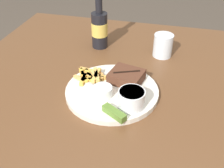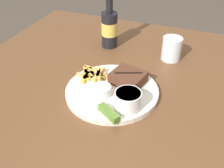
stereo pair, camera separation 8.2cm
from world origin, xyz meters
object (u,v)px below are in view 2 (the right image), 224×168
beer_bottle (109,28)px  drinking_glass (172,49)px  pickle_spear (109,113)px  dipping_sauce_cup (102,90)px  dinner_plate (112,91)px  fork_utensil (91,82)px  steak_portion (128,78)px  coleslaw_cup (128,99)px

beer_bottle → drinking_glass: size_ratio=2.62×
pickle_spear → beer_bottle: 0.46m
beer_bottle → dipping_sauce_cup: bearing=-72.4°
dinner_plate → fork_utensil: fork_utensil is taller
steak_portion → drinking_glass: (0.10, 0.23, 0.01)m
dipping_sauce_cup → pickle_spear: dipping_sauce_cup is taller
fork_utensil → beer_bottle: bearing=106.6°
coleslaw_cup → fork_utensil: size_ratio=0.58×
steak_portion → dipping_sauce_cup: 0.11m
dipping_sauce_cup → dinner_plate: bearing=62.7°
steak_portion → drinking_glass: bearing=67.3°
drinking_glass → steak_portion: bearing=-112.7°
dinner_plate → pickle_spear: size_ratio=3.83×
dipping_sauce_cup → beer_bottle: (-0.11, 0.34, 0.05)m
steak_portion → beer_bottle: 0.30m
coleslaw_cup → dipping_sauce_cup: bearing=163.1°
dinner_plate → steak_portion: steak_portion is taller
drinking_glass → coleslaw_cup: bearing=-99.4°
pickle_spear → drinking_glass: 0.42m
dipping_sauce_cup → drinking_glass: 0.36m
dinner_plate → coleslaw_cup: 0.11m
dinner_plate → pickle_spear: (0.04, -0.12, 0.02)m
dipping_sauce_cup → fork_utensil: (-0.06, 0.05, -0.02)m
dinner_plate → dipping_sauce_cup: 0.05m
pickle_spear → steak_portion: bearing=90.1°
fork_utensil → drinking_glass: drinking_glass is taller
dinner_plate → steak_portion: bearing=57.3°
dinner_plate → fork_utensil: size_ratio=2.22×
coleslaw_cup → beer_bottle: bearing=118.7°
steak_portion → coleslaw_cup: size_ratio=1.55×
steak_portion → drinking_glass: drinking_glass is taller
fork_utensil → pickle_spear: bearing=-41.5°
fork_utensil → drinking_glass: (0.21, 0.28, 0.02)m
dinner_plate → dipping_sauce_cup: (-0.02, -0.04, 0.03)m
dinner_plate → steak_portion: 0.07m
dipping_sauce_cup → steak_portion: bearing=59.4°
dinner_plate → steak_portion: (0.04, 0.06, 0.03)m
fork_utensil → drinking_glass: 0.35m
coleslaw_cup → drinking_glass: size_ratio=0.88×
drinking_glass → dinner_plate: bearing=-114.7°
fork_utensil → dinner_plate: bearing=0.0°
steak_portion → coleslaw_cup: 0.13m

